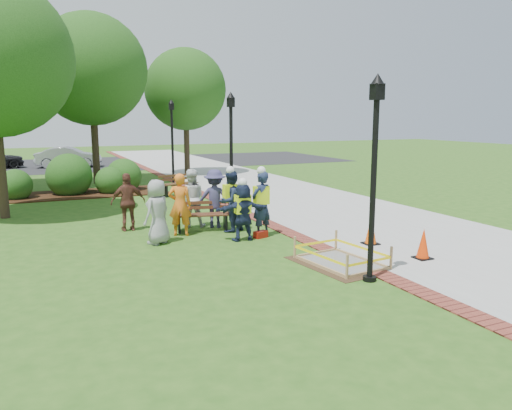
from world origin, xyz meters
name	(u,v)px	position (x,y,z in m)	size (l,w,h in m)	color
ground	(257,252)	(0.00, 0.00, 0.00)	(100.00, 100.00, 0.00)	#285116
sidewalk	(267,189)	(5.00, 10.00, 0.01)	(6.00, 60.00, 0.02)	#9E9E99
brick_edging	(202,193)	(1.75, 10.00, 0.01)	(0.50, 60.00, 0.03)	maroon
mulch_bed	(86,194)	(-3.00, 12.00, 0.02)	(7.00, 3.00, 0.05)	#381E0F
parking_lot	(108,163)	(0.00, 27.00, 0.00)	(36.00, 12.00, 0.01)	black
wet_concrete_pad	(341,254)	(1.38, -1.72, 0.23)	(1.97, 2.49, 0.55)	#47331E
bench_near	(202,222)	(-0.51, 2.93, 0.28)	(1.70, 0.88, 0.88)	brown
bench_far	(179,189)	(0.70, 10.02, 0.29)	(1.76, 0.96, 0.91)	brown
cone_front	(423,245)	(3.41, -2.21, 0.37)	(0.39, 0.39, 0.77)	black
cone_back	(371,231)	(3.12, -0.54, 0.38)	(0.40, 0.40, 0.78)	black
cone_far	(233,183)	(3.34, 10.13, 0.39)	(0.41, 0.41, 0.82)	black
toolbox	(261,234)	(0.73, 1.39, 0.10)	(0.40, 0.22, 0.20)	#9C170C
lamp_near	(374,164)	(1.25, -3.00, 2.48)	(0.28, 0.28, 4.26)	black
lamp_mid	(231,144)	(1.25, 5.00, 2.48)	(0.28, 0.28, 4.26)	black
lamp_far	(172,136)	(1.25, 13.00, 2.48)	(0.28, 0.28, 4.26)	black
tree_back	(91,70)	(-2.11, 15.62, 5.73)	(5.56, 5.56, 8.52)	#3D2D1E
tree_right	(185,90)	(3.38, 17.83, 4.98)	(4.78, 4.78, 7.38)	#3D2D1E
shrub_a	(17,199)	(-5.83, 11.73, 0.00)	(1.37, 1.37, 1.37)	#173F12
shrub_b	(70,195)	(-3.67, 12.16, 0.00)	(1.97, 1.97, 1.97)	#173F12
shrub_c	(110,193)	(-1.99, 11.79, 0.00)	(1.30, 1.30, 1.30)	#173F12
shrub_d	(125,191)	(-1.27, 12.36, 0.00)	(1.63, 1.63, 1.63)	#173F12
shrub_e	(74,191)	(-3.45, 13.33, 0.00)	(0.94, 0.94, 0.94)	#173F12
casual_person_a	(157,212)	(-2.09, 1.93, 0.88)	(0.67, 0.63, 1.76)	gray
casual_person_b	(180,205)	(-1.28, 2.60, 0.91)	(0.68, 0.55, 1.82)	orange
casual_person_c	(191,198)	(-0.66, 3.59, 0.91)	(0.66, 0.53, 1.82)	silver
casual_person_d	(128,202)	(-2.54, 3.86, 0.88)	(0.56, 0.36, 1.75)	brown
casual_person_e	(215,199)	(0.01, 3.23, 0.91)	(0.68, 0.59, 1.81)	#36345B
hivis_worker_a	(243,209)	(0.15, 1.32, 0.88)	(0.54, 0.37, 1.76)	#17193C
hivis_worker_b	(261,202)	(0.82, 1.54, 1.00)	(0.71, 0.59, 2.04)	#17263B
hivis_worker_c	(230,200)	(0.24, 2.49, 0.98)	(0.69, 0.61, 1.98)	#1A2A43
parked_car_b	(69,167)	(-2.85, 25.07, 0.00)	(4.67, 2.03, 1.52)	#A09FA4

